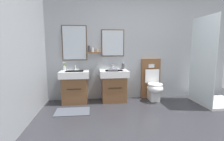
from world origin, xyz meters
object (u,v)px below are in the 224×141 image
object	(u,v)px
toothbrush_cup	(64,68)
soap_dispenser	(123,66)
folded_hand_towel	(113,70)
vanity_sink_right	(114,85)
shower_tray	(212,86)
toilet	(153,84)
vanity_sink_left	(75,86)

from	to	relation	value
toothbrush_cup	soap_dispenser	distance (m)	1.42
soap_dispenser	folded_hand_towel	distance (m)	0.45
vanity_sink_right	soap_dispenser	xyz separation A→B (m)	(0.26, 0.18, 0.42)
vanity_sink_right	shower_tray	bearing A→B (deg)	-11.84
toothbrush_cup	shower_tray	distance (m)	3.43
folded_hand_towel	soap_dispenser	bearing A→B (deg)	47.48
toilet	soap_dispenser	xyz separation A→B (m)	(-0.71, 0.17, 0.44)
vanity_sink_left	toothbrush_cup	distance (m)	0.51
soap_dispenser	shower_tray	world-z (taller)	shower_tray
toilet	shower_tray	world-z (taller)	shower_tray
shower_tray	folded_hand_towel	bearing A→B (deg)	172.08
toothbrush_cup	shower_tray	xyz separation A→B (m)	(3.35, -0.63, -0.39)
folded_hand_towel	shower_tray	xyz separation A→B (m)	(2.23, -0.31, -0.36)
vanity_sink_right	toothbrush_cup	xyz separation A→B (m)	(-1.16, 0.17, 0.41)
toothbrush_cup	shower_tray	world-z (taller)	shower_tray
toilet	toothbrush_cup	xyz separation A→B (m)	(-2.13, 0.16, 0.43)
vanity_sink_right	folded_hand_towel	distance (m)	0.40
vanity_sink_left	vanity_sink_right	xyz separation A→B (m)	(0.91, 0.00, 0.00)
vanity_sink_left	shower_tray	world-z (taller)	shower_tray
soap_dispenser	shower_tray	size ratio (longest dim) A/B	0.09
vanity_sink_right	folded_hand_towel	size ratio (longest dim) A/B	3.39
vanity_sink_left	toothbrush_cup	size ratio (longest dim) A/B	3.69
soap_dispenser	folded_hand_towel	xyz separation A→B (m)	(-0.30, -0.33, -0.05)
folded_hand_towel	shower_tray	distance (m)	2.27
folded_hand_towel	shower_tray	world-z (taller)	shower_tray
toothbrush_cup	vanity_sink_right	bearing A→B (deg)	-8.30
toilet	folded_hand_towel	xyz separation A→B (m)	(-1.01, -0.16, 0.39)
toothbrush_cup	shower_tray	size ratio (longest dim) A/B	0.10
soap_dispenser	vanity_sink_right	bearing A→B (deg)	-145.45
folded_hand_towel	shower_tray	size ratio (longest dim) A/B	0.11
vanity_sink_right	soap_dispenser	size ratio (longest dim) A/B	4.30
vanity_sink_left	soap_dispenser	xyz separation A→B (m)	(1.17, 0.18, 0.42)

